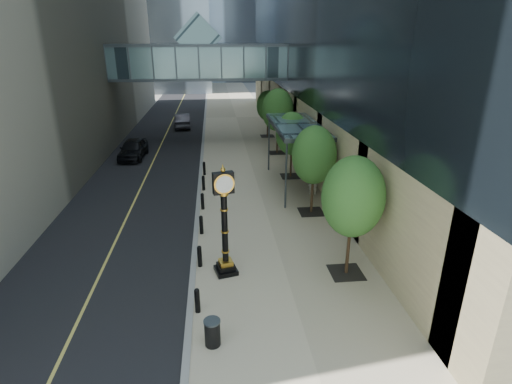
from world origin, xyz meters
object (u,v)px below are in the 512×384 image
trash_bin (212,333)px  pedestrian (313,181)px  car_far (182,120)px  car_near (133,149)px  street_clock (225,229)px

trash_bin → pedestrian: size_ratio=0.50×
car_far → pedestrian: bearing=109.0°
trash_bin → car_far: (-3.32, 35.30, 0.30)m
trash_bin → pedestrian: (6.51, 13.08, 0.46)m
car_far → car_near: bearing=70.1°
pedestrian → trash_bin: bearing=68.8°
car_near → car_far: 12.65m
car_near → car_far: bearing=77.7°
pedestrian → car_near: size_ratio=0.38×
street_clock → trash_bin: 4.66m
trash_bin → car_near: (-6.60, 23.08, 0.32)m
street_clock → car_near: 20.13m
street_clock → pedestrian: bearing=42.2°
car_near → street_clock: bearing=-66.3°
trash_bin → car_far: size_ratio=0.19×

